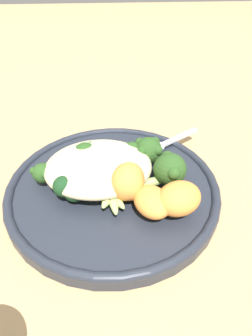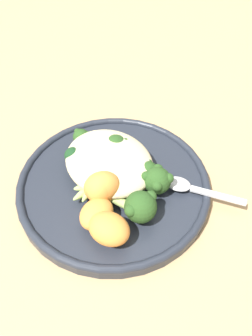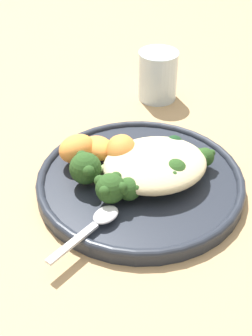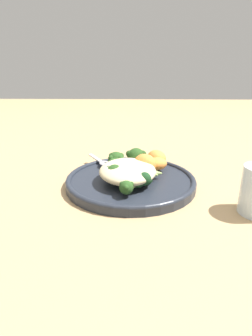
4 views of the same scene
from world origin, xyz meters
name	(u,v)px [view 2 (image 2 of 4)]	position (x,y,z in m)	size (l,w,h in m)	color
ground_plane	(122,183)	(0.00, 0.00, 0.00)	(4.00, 4.00, 0.00)	tan
plate	(114,184)	(0.00, -0.01, 0.01)	(0.28, 0.28, 0.02)	#232833
quinoa_mound	(109,161)	(-0.02, -0.01, 0.04)	(0.14, 0.12, 0.04)	beige
broccoli_stalk_0	(135,205)	(0.07, -0.03, 0.04)	(0.11, 0.06, 0.04)	#9EBC66
broccoli_stalk_1	(149,181)	(0.05, 0.01, 0.04)	(0.09, 0.10, 0.04)	#9EBC66
broccoli_stalk_2	(131,176)	(0.02, 0.00, 0.03)	(0.07, 0.12, 0.03)	#9EBC66
broccoli_stalk_3	(116,168)	(-0.01, 0.00, 0.03)	(0.03, 0.12, 0.03)	#9EBC66
broccoli_stalk_4	(112,153)	(-0.03, 0.01, 0.04)	(0.07, 0.12, 0.04)	#9EBC66
broccoli_stalk_5	(84,150)	(-0.07, -0.02, 0.03)	(0.11, 0.06, 0.03)	#9EBC66
sweet_potato_chunk_0	(97,214)	(0.04, -0.07, 0.04)	(0.05, 0.04, 0.03)	orange
sweet_potato_chunk_1	(102,187)	(0.02, -0.05, 0.04)	(0.05, 0.04, 0.05)	orange
sweet_potato_chunk_2	(109,229)	(0.07, -0.08, 0.04)	(0.05, 0.04, 0.04)	orange
sweet_potato_chunk_3	(103,187)	(0.02, -0.05, 0.04)	(0.05, 0.04, 0.04)	orange
kale_tuft	(81,159)	(-0.05, -0.04, 0.04)	(0.05, 0.05, 0.03)	#193D1E
spoon	(188,187)	(0.08, 0.06, 0.03)	(0.11, 0.07, 0.01)	silver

